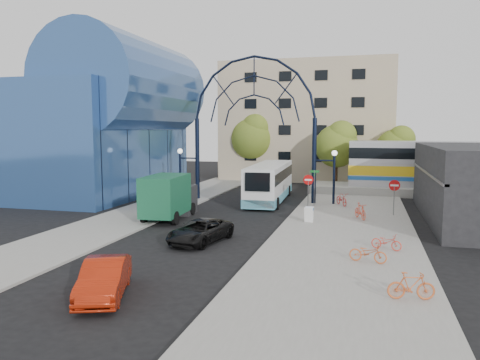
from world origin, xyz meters
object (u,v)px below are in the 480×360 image
(sandwich_board, at_px, (309,213))
(green_truck, at_px, (170,197))
(bike_far_c, at_px, (368,253))
(tree_north_b, at_px, (254,136))
(bike_near_b, at_px, (360,211))
(bike_far_a, at_px, (386,242))
(tree_north_c, at_px, (397,147))
(tree_north_a, at_px, (338,144))
(red_sedan, at_px, (104,278))
(street_name_sign, at_px, (314,180))
(city_bus, at_px, (270,182))
(black_suv, at_px, (200,231))
(bike_far_b, at_px, (411,286))
(stop_sign, at_px, (308,183))
(bike_near_a, at_px, (342,199))
(gateway_arch, at_px, (254,99))
(do_not_enter_sign, at_px, (394,189))

(sandwich_board, relative_size, green_truck, 0.16)
(bike_far_c, bearing_deg, tree_north_b, 34.28)
(tree_north_b, distance_m, bike_near_b, 25.73)
(green_truck, height_order, bike_far_a, green_truck)
(bike_far_c, bearing_deg, green_truck, 71.52)
(sandwich_board, bearing_deg, green_truck, -175.66)
(tree_north_c, xyz_separation_m, bike_far_c, (-2.85, -30.40, -3.71))
(tree_north_a, bearing_deg, sandwich_board, -91.50)
(green_truck, xyz_separation_m, red_sedan, (3.76, -14.44, -0.83))
(street_name_sign, height_order, tree_north_c, tree_north_c)
(tree_north_b, relative_size, red_sedan, 1.92)
(city_bus, height_order, bike_near_b, city_bus)
(sandwich_board, xyz_separation_m, red_sedan, (-5.62, -15.15, -0.06))
(sandwich_board, bearing_deg, city_bus, 116.26)
(green_truck, relative_size, bike_near_b, 3.47)
(sandwich_board, distance_m, black_suv, 8.23)
(black_suv, relative_size, bike_far_b, 2.70)
(stop_sign, relative_size, green_truck, 0.41)
(bike_near_a, height_order, bike_near_b, bike_near_b)
(gateway_arch, relative_size, sandwich_board, 13.80)
(do_not_enter_sign, xyz_separation_m, city_bus, (-9.84, 4.98, -0.33))
(stop_sign, distance_m, tree_north_b, 20.18)
(tree_north_a, bearing_deg, black_suv, -101.93)
(stop_sign, relative_size, tree_north_c, 0.38)
(street_name_sign, relative_size, tree_north_b, 0.35)
(sandwich_board, relative_size, bike_near_a, 0.53)
(bike_far_b, bearing_deg, do_not_enter_sign, -10.87)
(gateway_arch, bearing_deg, green_truck, -113.39)
(city_bus, height_order, bike_far_a, city_bus)
(do_not_enter_sign, bearing_deg, tree_north_a, 107.03)
(tree_north_b, bearing_deg, tree_north_a, -21.80)
(gateway_arch, bearing_deg, bike_near_a, -4.24)
(stop_sign, bearing_deg, bike_far_c, -72.84)
(street_name_sign, xyz_separation_m, bike_near_a, (2.07, 0.86, -1.52))
(tree_north_a, bearing_deg, stop_sign, -95.42)
(sandwich_board, relative_size, bike_near_b, 0.56)
(tree_north_c, bearing_deg, tree_north_a, -161.56)
(city_bus, bearing_deg, tree_north_c, 47.08)
(do_not_enter_sign, distance_m, bike_far_c, 12.67)
(street_name_sign, bearing_deg, do_not_enter_sign, -24.16)
(bike_far_b, bearing_deg, bike_far_c, 8.37)
(tree_north_b, bearing_deg, city_bus, -71.38)
(tree_north_c, relative_size, bike_far_b, 3.93)
(tree_north_a, bearing_deg, bike_far_a, -81.12)
(bike_near_a, xyz_separation_m, bike_far_b, (3.47, -20.35, 0.00))
(do_not_enter_sign, distance_m, black_suv, 14.89)
(tree_north_b, bearing_deg, sandwich_board, -68.41)
(do_not_enter_sign, distance_m, bike_near_b, 3.27)
(tree_north_b, height_order, bike_far_b, tree_north_b)
(gateway_arch, xyz_separation_m, green_truck, (-3.78, -8.73, -7.04))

